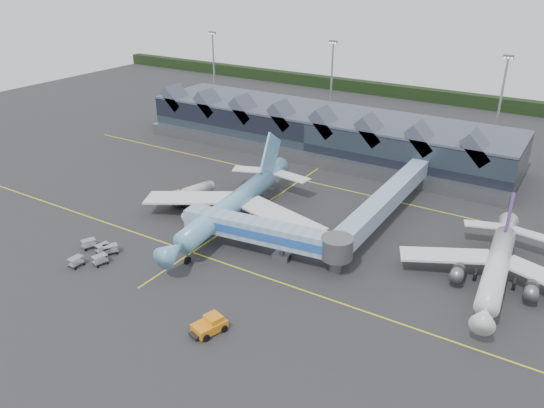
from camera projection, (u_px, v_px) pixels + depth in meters
The scene contains 11 objects.
ground at pixel (222, 232), 91.00m from camera, with size 260.00×260.00×0.00m, color #272729.
taxi_stripes at pixel (254, 211), 98.69m from camera, with size 120.00×60.00×0.01m.
tree_line_far at pixel (422, 94), 174.84m from camera, with size 260.00×4.00×4.00m, color black.
terminal at pixel (322, 131), 127.82m from camera, with size 90.00×22.25×12.52m.
light_masts at pixel (453, 101), 124.02m from camera, with size 132.40×42.56×22.45m.
main_airliner at pixel (234, 204), 92.54m from camera, with size 35.10×40.62×13.04m.
regional_jet at pixel (498, 264), 75.26m from camera, with size 27.94×30.53×10.47m.
jet_bridge at pixel (275, 235), 81.86m from camera, with size 28.00×7.27×5.82m.
fuel_truck at pixel (194, 193), 101.87m from camera, with size 4.74×9.65×3.23m.
pushback_tug at pixel (210, 325), 66.52m from camera, with size 3.92×5.08×2.06m.
baggage_carts at pixel (96, 252), 83.17m from camera, with size 7.53×7.84×1.52m.
Camera 1 is at (49.79, -63.78, 42.78)m, focal length 35.00 mm.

